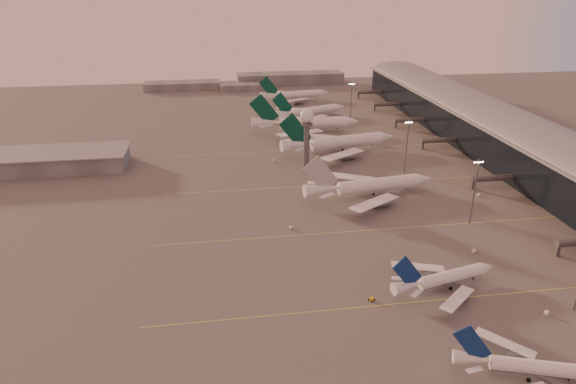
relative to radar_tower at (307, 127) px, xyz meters
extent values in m
plane|color=#5B5858|center=(-5.00, -120.00, -20.95)|extent=(700.00, 700.00, 0.00)
cube|color=#E6D951|center=(25.00, -110.00, -20.94)|extent=(180.00, 0.25, 0.02)
cube|color=#E6D951|center=(25.00, -65.00, -20.94)|extent=(180.00, 0.25, 0.02)
cube|color=#E6D951|center=(25.00, -20.00, -20.94)|extent=(180.00, 0.25, 0.02)
cube|color=#E6D951|center=(25.00, 30.00, -20.94)|extent=(180.00, 0.25, 0.02)
cube|color=black|center=(103.00, -10.00, -11.95)|extent=(36.00, 360.00, 18.00)
cylinder|color=gray|center=(103.00, -10.00, -2.95)|extent=(10.08, 360.00, 10.08)
cube|color=gray|center=(103.00, -10.00, -2.75)|extent=(40.00, 362.00, 0.80)
cube|color=#53555A|center=(67.00, -92.00, -18.75)|extent=(1.20, 1.20, 4.40)
cylinder|color=#53555A|center=(77.00, -34.00, -16.45)|extent=(22.00, 2.80, 2.80)
cube|color=#53555A|center=(67.00, -34.00, -18.75)|extent=(1.20, 1.20, 4.40)
cylinder|color=#53555A|center=(77.00, 22.00, -16.45)|extent=(22.00, 2.80, 2.80)
cube|color=#53555A|center=(67.00, 22.00, -18.75)|extent=(1.20, 1.20, 4.40)
cylinder|color=#53555A|center=(77.00, 64.00, -16.45)|extent=(22.00, 2.80, 2.80)
cube|color=#53555A|center=(67.00, 64.00, -18.75)|extent=(1.20, 1.20, 4.40)
cylinder|color=#53555A|center=(77.00, 106.00, -16.45)|extent=(22.00, 2.80, 2.80)
cube|color=#53555A|center=(67.00, 106.00, -18.75)|extent=(1.20, 1.20, 4.40)
cylinder|color=#53555A|center=(77.00, 146.00, -16.45)|extent=(22.00, 2.80, 2.80)
cube|color=#53555A|center=(67.00, 146.00, -18.75)|extent=(1.20, 1.20, 4.40)
cube|color=slate|center=(-125.00, 20.00, -16.95)|extent=(80.00, 25.00, 8.00)
cube|color=gray|center=(-125.00, 20.00, -12.75)|extent=(82.00, 27.00, 0.60)
cylinder|color=#53555A|center=(0.00, 0.00, -9.95)|extent=(2.60, 2.60, 22.00)
cylinder|color=#53555A|center=(0.00, 0.00, 1.55)|extent=(5.20, 5.20, 1.20)
sphere|color=white|center=(0.00, 0.00, 5.45)|extent=(6.40, 6.40, 6.40)
cylinder|color=#53555A|center=(0.00, 0.00, 9.15)|extent=(0.16, 0.16, 2.00)
cylinder|color=#53555A|center=(50.00, -65.00, -8.45)|extent=(0.56, 0.56, 25.00)
cube|color=#53555A|center=(50.00, -65.00, 3.55)|extent=(3.60, 0.25, 0.25)
sphere|color=#FFEABF|center=(48.50, -65.00, 3.15)|extent=(0.56, 0.56, 0.56)
sphere|color=#FFEABF|center=(49.50, -65.00, 3.15)|extent=(0.56, 0.56, 0.56)
sphere|color=#FFEABF|center=(50.50, -65.00, 3.15)|extent=(0.56, 0.56, 0.56)
sphere|color=#FFEABF|center=(51.50, -65.00, 3.15)|extent=(0.56, 0.56, 0.56)
cylinder|color=#53555A|center=(45.00, -10.00, -8.45)|extent=(0.56, 0.56, 25.00)
cube|color=#53555A|center=(45.00, -10.00, 3.55)|extent=(3.60, 0.25, 0.25)
sphere|color=#FFEABF|center=(43.50, -10.00, 3.15)|extent=(0.56, 0.56, 0.56)
sphere|color=#FFEABF|center=(44.50, -10.00, 3.15)|extent=(0.56, 0.56, 0.56)
sphere|color=#FFEABF|center=(45.50, -10.00, 3.15)|extent=(0.56, 0.56, 0.56)
sphere|color=#FFEABF|center=(46.50, -10.00, 3.15)|extent=(0.56, 0.56, 0.56)
cylinder|color=#53555A|center=(43.00, 80.00, -8.45)|extent=(0.56, 0.56, 25.00)
cube|color=#53555A|center=(43.00, 80.00, 3.55)|extent=(3.60, 0.25, 0.25)
sphere|color=#FFEABF|center=(41.50, 80.00, 3.15)|extent=(0.56, 0.56, 0.56)
sphere|color=#FFEABF|center=(42.50, 80.00, 3.15)|extent=(0.56, 0.56, 0.56)
sphere|color=#FFEABF|center=(43.50, 80.00, 3.15)|extent=(0.56, 0.56, 0.56)
sphere|color=#FFEABF|center=(44.50, 80.00, 3.15)|extent=(0.56, 0.56, 0.56)
cube|color=slate|center=(-65.00, 200.00, -17.95)|extent=(60.00, 18.00, 6.00)
cube|color=slate|center=(25.00, 210.00, -16.45)|extent=(90.00, 20.00, 9.00)
cube|color=slate|center=(-15.00, 190.00, -18.45)|extent=(40.00, 15.00, 5.00)
cylinder|color=white|center=(26.48, -142.44, -18.20)|extent=(19.85, 9.42, 3.37)
cylinder|color=navy|center=(26.48, -142.44, -18.96)|extent=(19.18, 8.40, 2.43)
cone|color=white|center=(13.14, -138.02, -17.78)|extent=(8.94, 5.81, 3.37)
cube|color=white|center=(24.47, -133.04, -18.79)|extent=(12.29, 12.65, 1.06)
cylinder|color=gray|center=(26.15, -135.66, -20.33)|extent=(4.33, 3.28, 2.19)
cube|color=gray|center=(26.15, -135.66, -19.38)|extent=(0.32, 0.29, 1.35)
cube|color=navy|center=(12.75, -137.89, -13.61)|extent=(8.88, 3.20, 10.04)
cube|color=white|center=(11.97, -141.67, -17.69)|extent=(3.99, 1.94, 0.22)
cube|color=white|center=(14.38, -134.40, -17.69)|extent=(3.74, 3.70, 0.22)
cylinder|color=black|center=(33.62, -144.80, -20.51)|extent=(0.44, 0.44, 0.89)
cylinder|color=black|center=(25.58, -140.09, -20.46)|extent=(1.07, 0.73, 0.98)
cylinder|color=black|center=(24.35, -143.79, -20.46)|extent=(1.07, 0.73, 0.98)
cylinder|color=white|center=(24.23, -103.98, -17.90)|extent=(22.21, 8.79, 3.74)
cylinder|color=navy|center=(24.23, -103.98, -18.74)|extent=(21.54, 7.67, 2.69)
cone|color=white|center=(36.96, -100.91, -17.90)|extent=(5.01, 4.63, 3.74)
cone|color=white|center=(9.09, -107.64, -17.43)|extent=(9.82, 5.79, 3.74)
cube|color=white|center=(21.16, -114.19, -18.56)|extent=(14.31, 13.29, 1.17)
cylinder|color=gray|center=(23.24, -111.45, -20.26)|extent=(4.70, 3.36, 2.43)
cube|color=gray|center=(23.24, -111.45, -19.21)|extent=(0.34, 0.31, 1.49)
cube|color=white|center=(16.83, -96.31, -18.56)|extent=(16.29, 7.51, 1.17)
cylinder|color=gray|center=(19.94, -97.80, -20.26)|extent=(4.70, 3.36, 2.43)
cube|color=gray|center=(19.94, -97.80, -19.21)|extent=(0.34, 0.31, 1.49)
cube|color=navy|center=(8.65, -107.75, -12.81)|extent=(10.05, 2.74, 11.14)
cube|color=white|center=(10.12, -111.76, -17.34)|extent=(4.29, 3.93, 0.25)
cube|color=white|center=(8.13, -103.51, -17.34)|extent=(4.49, 2.47, 0.25)
cylinder|color=black|center=(32.34, -102.02, -20.46)|extent=(0.49, 0.49, 0.98)
cylinder|color=black|center=(22.00, -102.30, -20.41)|extent=(1.17, 0.73, 1.08)
cylinder|color=black|center=(23.02, -106.50, -20.41)|extent=(1.17, 0.73, 1.08)
cylinder|color=white|center=(24.11, -34.50, -17.13)|extent=(35.67, 10.19, 5.51)
cylinder|color=white|center=(24.11, -34.50, -18.37)|extent=(34.77, 8.56, 3.97)
cone|color=white|center=(44.96, -31.68, -17.13)|extent=(7.50, 6.37, 5.51)
cone|color=white|center=(-0.68, -37.86, -16.44)|extent=(15.39, 7.44, 5.51)
cube|color=white|center=(17.55, -50.18, -18.09)|extent=(23.97, 19.53, 1.64)
cylinder|color=gray|center=(21.31, -46.17, -20.33)|extent=(7.24, 4.46, 3.58)
cube|color=gray|center=(21.31, -46.17, -19.06)|extent=(0.29, 0.26, 2.20)
cube|color=white|center=(13.62, -21.13, -18.09)|extent=(25.76, 14.27, 1.64)
cylinder|color=gray|center=(18.31, -23.99, -20.33)|extent=(7.24, 4.46, 3.58)
cube|color=gray|center=(18.31, -23.99, -19.06)|extent=(0.29, 0.26, 2.20)
cube|color=#AEB1B6|center=(-1.42, -37.95, -9.93)|extent=(15.17, 2.36, 16.35)
cube|color=white|center=(-0.06, -44.66, -16.30)|extent=(7.10, 5.91, 0.22)
cube|color=white|center=(-1.89, -31.13, -16.30)|extent=(7.28, 4.57, 0.22)
cylinder|color=black|center=(37.38, -32.70, -20.51)|extent=(0.44, 0.44, 0.89)
cylinder|color=black|center=(21.03, -32.94, -20.46)|extent=(1.03, 0.57, 0.98)
cylinder|color=black|center=(21.55, -36.82, -20.46)|extent=(1.03, 0.57, 0.98)
cylinder|color=white|center=(25.78, 24.19, -16.54)|extent=(39.20, 12.60, 6.24)
cylinder|color=white|center=(25.78, 24.19, -17.94)|extent=(38.15, 10.75, 4.49)
cone|color=white|center=(48.56, 28.04, -16.54)|extent=(8.43, 7.40, 6.24)
cone|color=white|center=(-1.30, 19.62, -15.76)|extent=(17.04, 8.86, 6.24)
cube|color=white|center=(19.09, 6.55, -17.63)|extent=(26.24, 22.30, 1.85)
cylinder|color=gray|center=(23.12, 11.13, -20.20)|extent=(8.06, 5.25, 4.06)
cube|color=gray|center=(23.12, 11.13, -18.72)|extent=(0.36, 0.32, 2.50)
cube|color=white|center=(13.67, 38.65, -17.63)|extent=(28.72, 15.05, 1.85)
cylinder|color=gray|center=(18.98, 35.65, -20.20)|extent=(8.06, 5.25, 4.06)
cube|color=gray|center=(18.98, 35.65, -18.72)|extent=(0.36, 0.32, 2.50)
cube|color=#063D2D|center=(-2.10, 19.48, -8.30)|extent=(16.99, 3.23, 18.47)
cube|color=white|center=(-0.32, 12.19, -15.60)|extent=(7.73, 6.64, 0.27)
cube|color=white|center=(-2.82, 26.96, -15.60)|extent=(7.98, 4.81, 0.27)
cylinder|color=black|center=(40.28, 26.64, -20.41)|extent=(0.54, 0.54, 1.08)
cylinder|color=black|center=(22.31, 26.01, -20.36)|extent=(1.26, 0.73, 1.18)
cylinder|color=black|center=(23.10, 21.34, -20.36)|extent=(1.26, 0.73, 1.18)
cylinder|color=white|center=(15.58, 62.57, -16.50)|extent=(39.24, 8.05, 6.29)
cylinder|color=white|center=(15.58, 62.57, -17.92)|extent=(38.38, 6.26, 4.53)
cone|color=white|center=(38.82, 61.51, -16.50)|extent=(7.83, 6.63, 6.29)
cone|color=white|center=(-12.07, 63.82, -15.72)|extent=(16.62, 7.02, 6.29)
cube|color=white|center=(5.23, 46.62, -17.60)|extent=(28.39, 18.07, 1.86)
cylinder|color=gray|center=(10.18, 50.27, -20.19)|extent=(7.73, 4.43, 4.09)
cube|color=gray|center=(10.18, 50.27, -18.70)|extent=(0.34, 0.29, 2.52)
cube|color=white|center=(6.72, 79.39, -17.60)|extent=(27.71, 20.06, 1.86)
cylinder|color=gray|center=(11.31, 75.30, -20.19)|extent=(7.73, 4.43, 4.09)
cube|color=gray|center=(11.31, 75.30, -18.70)|extent=(0.34, 0.29, 2.52)
cube|color=#063D2D|center=(-12.89, 63.86, -8.21)|extent=(17.30, 1.16, 18.61)
cube|color=white|center=(-12.69, 56.29, -15.56)|extent=(8.05, 5.60, 0.27)
cube|color=white|center=(-12.00, 71.37, -15.56)|extent=(7.98, 6.10, 0.27)
cylinder|color=black|center=(30.38, 61.90, -20.41)|extent=(0.54, 0.54, 1.08)
cylinder|color=black|center=(12.54, 65.09, -20.35)|extent=(1.22, 0.60, 1.19)
cylinder|color=black|center=(12.33, 60.33, -20.35)|extent=(1.22, 0.60, 1.19)
cylinder|color=white|center=(23.29, 95.15, -17.27)|extent=(32.12, 15.67, 5.20)
cylinder|color=white|center=(23.29, 95.15, -18.44)|extent=(31.02, 14.09, 3.74)
cone|color=white|center=(41.42, 101.58, -17.27)|extent=(7.62, 6.99, 5.20)
cone|color=white|center=(1.73, 87.50, -16.62)|extent=(14.48, 9.42, 5.20)
cube|color=white|center=(20.34, 79.71, -18.18)|extent=(19.80, 20.92, 1.54)
cylinder|color=gray|center=(22.98, 84.05, -20.32)|extent=(7.01, 5.27, 3.38)
cube|color=gray|center=(22.98, 84.05, -19.09)|extent=(0.33, 0.30, 2.08)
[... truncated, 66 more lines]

